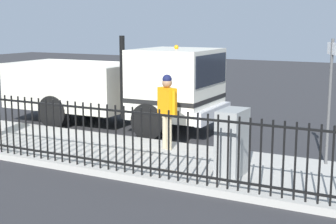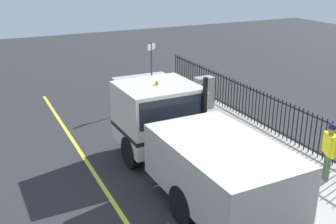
{
  "view_description": "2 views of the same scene",
  "coord_description": "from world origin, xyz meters",
  "views": [
    {
      "loc": [
        12.33,
        9.85,
        3.04
      ],
      "look_at": [
        0.48,
        3.52,
        0.65
      ],
      "focal_mm": 53.88,
      "sensor_mm": 36.0,
      "label": 1
    },
    {
      "loc": [
        -4.75,
        -7.1,
        5.77
      ],
      "look_at": [
        0.52,
        3.72,
        1.34
      ],
      "focal_mm": 43.91,
      "sensor_mm": 36.0,
      "label": 2
    }
  ],
  "objects": [
    {
      "name": "ground_plane",
      "position": [
        0.0,
        0.0,
        0.0
      ],
      "size": [
        55.27,
        55.27,
        0.0
      ],
      "primitive_type": "plane",
      "color": "#2B2B2D",
      "rests_on": "ground"
    },
    {
      "name": "sidewalk_slab",
      "position": [
        3.01,
        0.0,
        0.07
      ],
      "size": [
        2.9,
        25.12,
        0.14
      ],
      "primitive_type": "cube",
      "color": "#A3A099",
      "rests_on": "ground"
    },
    {
      "name": "lane_marking",
      "position": [
        -2.06,
        0.0,
        0.0
      ],
      "size": [
        0.12,
        22.61,
        0.01
      ],
      "primitive_type": "cube",
      "color": "yellow",
      "rests_on": "ground"
    },
    {
      "name": "work_truck",
      "position": [
        0.12,
        1.91,
        1.29
      ],
      "size": [
        2.42,
        6.64,
        2.7
      ],
      "rotation": [
        0.0,
        0.0,
        0.02
      ],
      "color": "silver",
      "rests_on": "ground"
    },
    {
      "name": "worker_standing",
      "position": [
        2.28,
        4.46,
        1.2
      ],
      "size": [
        0.43,
        0.57,
        1.74
      ],
      "rotation": [
        0.0,
        0.0,
        -2.07
      ],
      "color": "orange",
      "rests_on": "sidewalk_slab"
    },
    {
      "name": "utility_cabinet",
      "position": [
        3.49,
        6.52,
        0.78
      ],
      "size": [
        0.76,
        0.44,
        1.28
      ],
      "primitive_type": "cube",
      "color": "gray",
      "rests_on": "sidewalk_slab"
    },
    {
      "name": "traffic_cone",
      "position": [
        -1.56,
        -0.56,
        0.32
      ],
      "size": [
        0.44,
        0.44,
        0.63
      ],
      "primitive_type": "cone",
      "color": "orange",
      "rests_on": "ground"
    },
    {
      "name": "street_sign",
      "position": [
        1.83,
        7.98,
        1.73
      ],
      "size": [
        0.45,
        0.28,
        2.59
      ],
      "color": "#4C4C4C",
      "rests_on": "sidewalk_slab"
    }
  ]
}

